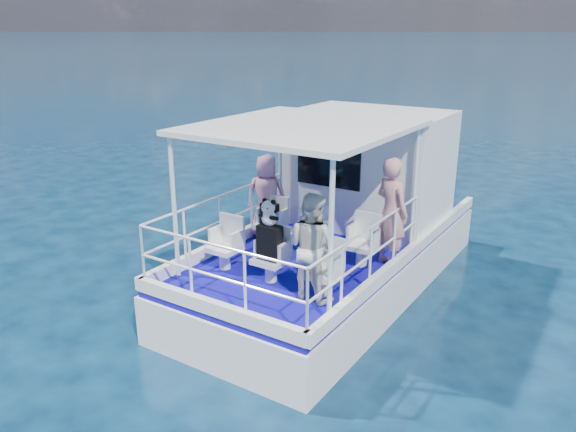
# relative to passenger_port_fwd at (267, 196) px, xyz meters

# --- Properties ---
(ground) EXTENTS (2000.00, 2000.00, 0.00)m
(ground) POSITION_rel_passenger_port_fwd_xyz_m (1.17, -0.48, -1.67)
(ground) COLOR #061C32
(ground) RESTS_ON ground
(hull) EXTENTS (3.00, 7.00, 1.60)m
(hull) POSITION_rel_passenger_port_fwd_xyz_m (1.17, 0.52, -1.67)
(hull) COLOR white
(hull) RESTS_ON ground
(deck) EXTENTS (2.90, 6.90, 0.10)m
(deck) POSITION_rel_passenger_port_fwd_xyz_m (1.17, 0.52, -0.82)
(deck) COLOR #100A8C
(deck) RESTS_ON hull
(cabin) EXTENTS (2.85, 2.00, 2.20)m
(cabin) POSITION_rel_passenger_port_fwd_xyz_m (1.17, 1.82, 0.33)
(cabin) COLOR white
(cabin) RESTS_ON deck
(canopy) EXTENTS (3.00, 3.20, 0.08)m
(canopy) POSITION_rel_passenger_port_fwd_xyz_m (1.17, -0.68, 1.47)
(canopy) COLOR white
(canopy) RESTS_ON cabin
(canopy_posts) EXTENTS (2.77, 2.97, 2.20)m
(canopy_posts) POSITION_rel_passenger_port_fwd_xyz_m (1.17, -0.73, 0.33)
(canopy_posts) COLOR white
(canopy_posts) RESTS_ON deck
(railings) EXTENTS (2.84, 3.59, 1.00)m
(railings) POSITION_rel_passenger_port_fwd_xyz_m (1.17, -1.05, -0.27)
(railings) COLOR white
(railings) RESTS_ON deck
(seat_port_fwd) EXTENTS (0.48, 0.46, 0.38)m
(seat_port_fwd) POSITION_rel_passenger_port_fwd_xyz_m (0.27, -0.28, -0.58)
(seat_port_fwd) COLOR silver
(seat_port_fwd) RESTS_ON deck
(seat_center_fwd) EXTENTS (0.48, 0.46, 0.38)m
(seat_center_fwd) POSITION_rel_passenger_port_fwd_xyz_m (1.17, -0.28, -0.58)
(seat_center_fwd) COLOR silver
(seat_center_fwd) RESTS_ON deck
(seat_stbd_fwd) EXTENTS (0.48, 0.46, 0.38)m
(seat_stbd_fwd) POSITION_rel_passenger_port_fwd_xyz_m (2.07, -0.28, -0.58)
(seat_stbd_fwd) COLOR silver
(seat_stbd_fwd) RESTS_ON deck
(seat_port_aft) EXTENTS (0.48, 0.46, 0.38)m
(seat_port_aft) POSITION_rel_passenger_port_fwd_xyz_m (0.27, -1.58, -0.58)
(seat_port_aft) COLOR silver
(seat_port_aft) RESTS_ON deck
(seat_center_aft) EXTENTS (0.48, 0.46, 0.38)m
(seat_center_aft) POSITION_rel_passenger_port_fwd_xyz_m (1.17, -1.58, -0.58)
(seat_center_aft) COLOR silver
(seat_center_aft) RESTS_ON deck
(seat_stbd_aft) EXTENTS (0.48, 0.46, 0.38)m
(seat_stbd_aft) POSITION_rel_passenger_port_fwd_xyz_m (2.07, -1.58, -0.58)
(seat_stbd_aft) COLOR silver
(seat_stbd_aft) RESTS_ON deck
(passenger_port_fwd) EXTENTS (0.69, 0.61, 1.55)m
(passenger_port_fwd) POSITION_rel_passenger_port_fwd_xyz_m (0.00, 0.00, 0.00)
(passenger_port_fwd) COLOR pink
(passenger_port_fwd) RESTS_ON deck
(passenger_stbd_fwd) EXTENTS (0.77, 0.66, 1.79)m
(passenger_stbd_fwd) POSITION_rel_passenger_port_fwd_xyz_m (2.42, 0.02, 0.12)
(passenger_stbd_fwd) COLOR #D58A89
(passenger_stbd_fwd) RESTS_ON deck
(passenger_stbd_aft) EXTENTS (0.81, 0.66, 1.56)m
(passenger_stbd_aft) POSITION_rel_passenger_port_fwd_xyz_m (1.96, -1.70, 0.01)
(passenger_stbd_aft) COLOR silver
(passenger_stbd_aft) RESTS_ON deck
(backpack_port) EXTENTS (0.31, 0.17, 0.40)m
(backpack_port) POSITION_rel_passenger_port_fwd_xyz_m (0.31, -0.36, -0.19)
(backpack_port) COLOR black
(backpack_port) RESTS_ON seat_port_fwd
(backpack_center) EXTENTS (0.36, 0.20, 0.53)m
(backpack_center) POSITION_rel_passenger_port_fwd_xyz_m (1.19, -1.61, -0.13)
(backpack_center) COLOR black
(backpack_center) RESTS_ON seat_center_aft
(compact_camera) EXTENTS (0.10, 0.06, 0.06)m
(compact_camera) POSITION_rel_passenger_port_fwd_xyz_m (0.31, -0.38, 0.04)
(compact_camera) COLOR black
(compact_camera) RESTS_ON backpack_port
(panda) EXTENTS (0.26, 0.22, 0.40)m
(panda) POSITION_rel_passenger_port_fwd_xyz_m (1.17, -1.60, 0.34)
(panda) COLOR silver
(panda) RESTS_ON backpack_center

